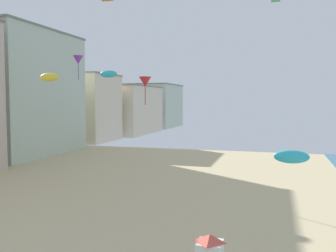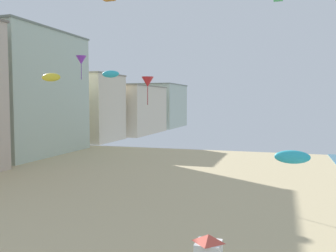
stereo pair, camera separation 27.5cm
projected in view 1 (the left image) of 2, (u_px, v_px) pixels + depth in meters
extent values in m
cube|color=#B7C6B2|center=(18.00, 94.00, 57.82)|extent=(12.75, 19.39, 18.90)
cube|color=slate|center=(17.00, 32.00, 57.16)|extent=(13.00, 19.78, 0.30)
cube|color=beige|center=(82.00, 108.00, 76.91)|extent=(12.57, 12.65, 13.59)
cube|color=gray|center=(82.00, 75.00, 76.43)|extent=(12.83, 12.91, 0.30)
cube|color=beige|center=(120.00, 110.00, 95.36)|extent=(16.24, 21.88, 11.85)
cube|color=gray|center=(120.00, 87.00, 94.94)|extent=(16.56, 22.32, 0.30)
cube|color=#B7C6B2|center=(150.00, 106.00, 118.26)|extent=(16.25, 20.17, 13.23)
cube|color=slate|center=(150.00, 85.00, 117.80)|extent=(16.58, 20.57, 0.30)
pyramid|color=#D14C3D|center=(210.00, 238.00, 16.28)|extent=(1.10, 1.10, 0.35)
ellipsoid|color=#2DB7CC|center=(108.00, 74.00, 34.03)|extent=(1.70, 0.47, 0.66)
cone|color=red|center=(145.00, 82.00, 40.21)|extent=(1.35, 1.35, 1.10)
cylinder|color=maroon|center=(145.00, 96.00, 40.32)|extent=(0.07, 0.07, 1.96)
ellipsoid|color=#2DB7CC|center=(291.00, 157.00, 22.38)|extent=(2.10, 0.58, 0.82)
ellipsoid|color=yellow|center=(49.00, 77.00, 27.41)|extent=(1.60, 0.44, 0.62)
cone|color=purple|center=(78.00, 60.00, 44.00)|extent=(1.24, 1.24, 1.02)
cylinder|color=#63278B|center=(78.00, 72.00, 44.10)|extent=(0.07, 0.07, 1.81)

